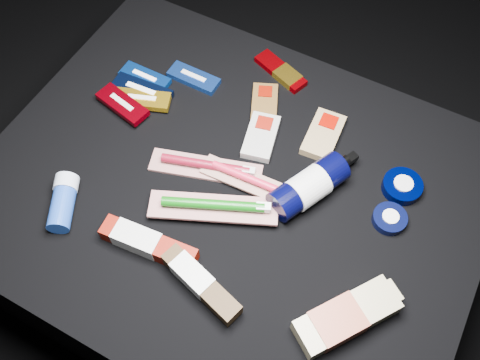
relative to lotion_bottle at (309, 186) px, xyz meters
The scene contains 21 objects.
ground 0.46m from the lotion_bottle, 159.13° to the right, with size 3.00×3.00×0.00m, color black.
cloth_table 0.28m from the lotion_bottle, 159.13° to the right, with size 0.98×0.78×0.40m, color black.
luna_bar_0 0.38m from the lotion_bottle, 156.99° to the left, with size 0.12×0.04×0.02m.
luna_bar_1 0.45m from the lotion_bottle, 167.95° to the left, with size 0.11×0.04×0.02m.
luna_bar_2 0.43m from the lotion_bottle, behind, with size 0.14×0.06×0.02m.
luna_bar_3 0.41m from the lotion_bottle, behind, with size 0.13×0.09×0.02m.
luna_bar_4 0.44m from the lotion_bottle, behind, with size 0.13×0.07×0.02m.
clif_bar_0 0.24m from the lotion_bottle, 137.56° to the left, with size 0.09×0.11×0.02m.
clif_bar_1 0.16m from the lotion_bottle, 150.82° to the left, with size 0.08×0.12×0.02m.
clif_bar_2 0.15m from the lotion_bottle, 101.13° to the left, with size 0.07×0.12×0.02m.
power_bar 0.31m from the lotion_bottle, 124.89° to the left, with size 0.14×0.08×0.02m.
lotion_bottle is the anchor object (origin of this frame).
cream_tin_upper 0.19m from the lotion_bottle, 32.14° to the left, with size 0.08×0.08×0.02m.
cream_tin_lower 0.16m from the lotion_bottle, ahead, with size 0.07×0.07×0.02m.
bodywash_bottle 0.26m from the lotion_bottle, 51.19° to the right, with size 0.16×0.19×0.04m.
deodorant_stick 0.47m from the lotion_bottle, 148.31° to the right, with size 0.09×0.12×0.05m.
toothbrush_pack_0 0.21m from the lotion_bottle, 168.22° to the right, with size 0.23×0.12×0.03m.
toothbrush_pack_1 0.12m from the lotion_bottle, 163.25° to the right, with size 0.20×0.06×0.02m.
toothbrush_pack_2 0.18m from the lotion_bottle, 139.31° to the right, with size 0.25×0.15×0.03m.
toothpaste_carton_red 0.33m from the lotion_bottle, 131.94° to the right, with size 0.19×0.06×0.04m.
toothpaste_carton_green 0.28m from the lotion_bottle, 109.67° to the right, with size 0.17×0.08×0.03m.
Camera 1 is at (0.27, -0.46, 1.32)m, focal length 40.00 mm.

